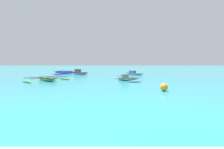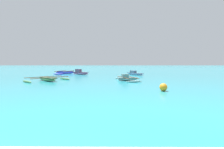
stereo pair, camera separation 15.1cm
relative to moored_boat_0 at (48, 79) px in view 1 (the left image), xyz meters
name	(u,v)px [view 1 (the left image)]	position (x,y,z in m)	size (l,w,h in m)	color
moored_boat_0	(48,79)	(0.00, 0.00, 0.00)	(4.55, 4.74, 0.45)	#579054
moored_boat_1	(80,73)	(1.53, 10.22, 0.10)	(3.24, 2.60, 0.89)	#975F8D
moored_boat_2	(135,73)	(10.50, 9.31, 0.04)	(2.62, 3.39, 0.70)	#759AC5
moored_boat_3	(127,78)	(8.61, 0.40, 0.03)	(2.74, 4.25, 0.72)	#88BAB7
moored_boat_4	(64,72)	(-1.49, 12.03, 0.04)	(3.46, 4.89, 0.53)	#5149E3
mooring_buoy_0	(164,87)	(10.57, -6.58, 0.06)	(0.54, 0.54, 0.54)	orange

